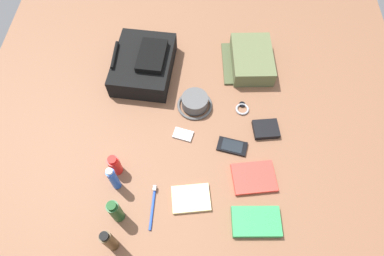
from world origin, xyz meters
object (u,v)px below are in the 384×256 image
paperback_novel (256,222)px  notepad (191,198)px  cell_phone (232,146)px  shampoo_bottle (116,211)px  deodorant_spray (114,179)px  toothbrush (153,204)px  backpack (144,64)px  toiletry_pouch (251,60)px  cologne_bottle (109,241)px  wristwatch (242,108)px  travel_guidebook (254,178)px  sunscreen_spray (115,165)px  media_player (183,135)px  bucket_hat (195,103)px  wallet (266,129)px

paperback_novel → notepad: size_ratio=1.27×
cell_phone → notepad: (-0.24, 0.17, 0.00)m
shampoo_bottle → cell_phone: 0.55m
shampoo_bottle → paperback_novel: (0.00, -0.53, -0.06)m
deodorant_spray → toothbrush: 0.18m
backpack → toiletry_pouch: bearing=-82.8°
cologne_bottle → wristwatch: (0.62, -0.49, -0.07)m
travel_guidebook → sunscreen_spray: bearing=89.0°
sunscreen_spray → toothbrush: sunscreen_spray is taller
sunscreen_spray → wristwatch: bearing=-58.2°
cell_phone → toiletry_pouch: bearing=-11.4°
backpack → travel_guidebook: size_ratio=1.93×
deodorant_spray → notepad: 0.31m
shampoo_bottle → cell_phone: bearing=-53.9°
notepad → cologne_bottle: bearing=116.1°
wristwatch → toothbrush: size_ratio=0.40×
backpack → paperback_novel: 0.88m
cologne_bottle → travel_guidebook: 0.61m
deodorant_spray → notepad: (-0.04, -0.30, -0.07)m
travel_guidebook → cell_phone: (0.14, 0.09, -0.00)m
backpack → toothbrush: bearing=-170.8°
cologne_bottle → wristwatch: 0.80m
cell_phone → media_player: 0.22m
bucket_hat → wallet: bearing=-109.8°
cell_phone → deodorant_spray: bearing=112.8°
cologne_bottle → wristwatch: bearing=-38.3°
notepad → backpack: bearing=14.0°
backpack → wristwatch: 0.51m
deodorant_spray → media_player: size_ratio=1.68×
notepad → travel_guidebook: bearing=-76.7°
cell_phone → notepad: 0.29m
cologne_bottle → backpack: bearing=-1.5°
toiletry_pouch → cologne_bottle: cologne_bottle is taller
wristwatch → toothbrush: toothbrush is taller
bucket_hat → sunscreen_spray: sunscreen_spray is taller
backpack → wallet: bearing=-118.1°
paperback_novel → notepad: bearing=72.3°
toiletry_pouch → bucket_hat: toiletry_pouch is taller
deodorant_spray → paperback_novel: 0.57m
notepad → deodorant_spray: bearing=73.9°
backpack → toothbrush: 0.67m
toothbrush → cell_phone: bearing=-49.4°
notepad → shampoo_bottle: bearing=98.5°
backpack → toiletry_pouch: (0.07, -0.51, -0.02)m
sunscreen_spray → paperback_novel: 0.60m
toiletry_pouch → travel_guidebook: 0.60m
backpack → cell_phone: 0.58m
deodorant_spray → sunscreen_spray: (0.07, 0.01, -0.02)m
cologne_bottle → sunscreen_spray: (0.30, 0.03, -0.03)m
backpack → media_player: bearing=-149.0°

